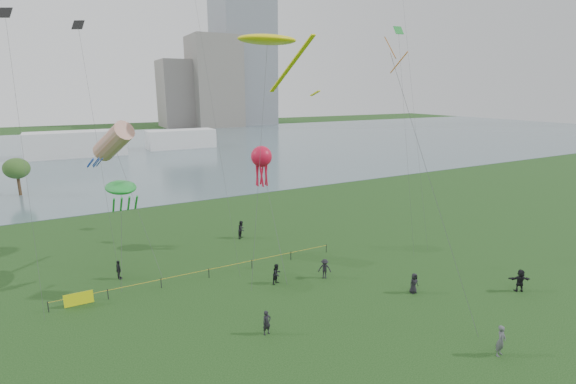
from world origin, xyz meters
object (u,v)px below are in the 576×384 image
kite_octopus (261,157)px  kite_flyer (501,341)px  kite_stingray (268,40)px  fence (134,287)px

kite_octopus → kite_flyer: bearing=-97.0°
kite_flyer → kite_stingray: (-5.11, 21.17, 18.86)m
kite_stingray → kite_octopus: bearing=108.9°
fence → kite_flyer: bearing=-45.8°
fence → kite_octopus: bearing=17.9°
fence → kite_stingray: bearing=10.4°
fence → kite_octopus: (13.19, 4.27, 8.72)m
fence → kite_flyer: kite_flyer is taller
kite_stingray → kite_octopus: 10.73m
kite_stingray → kite_octopus: (0.07, 1.86, -10.57)m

